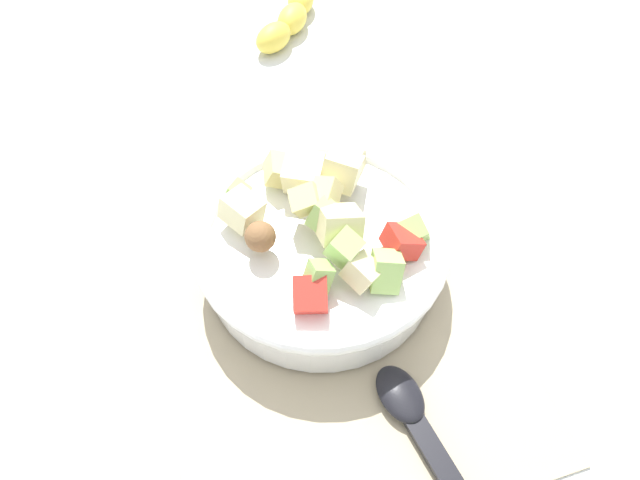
{
  "coord_description": "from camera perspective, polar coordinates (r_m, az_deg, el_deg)",
  "views": [
    {
      "loc": [
        0.32,
        -0.1,
        0.53
      ],
      "look_at": [
        -0.0,
        0.01,
        0.05
      ],
      "focal_mm": 35.39,
      "sensor_mm": 36.0,
      "label": 1
    }
  ],
  "objects": [
    {
      "name": "salad_bowl",
      "position": [
        0.6,
        0.03,
        -0.29
      ],
      "size": [
        0.24,
        0.24,
        0.11
      ],
      "color": "white",
      "rests_on": "placemat"
    },
    {
      "name": "serving_spoon",
      "position": [
        0.55,
        9.69,
        -17.45
      ],
      "size": [
        0.22,
        0.06,
        0.01
      ],
      "color": "black",
      "rests_on": "placemat"
    },
    {
      "name": "placemat",
      "position": [
        0.63,
        -0.61,
        -2.95
      ],
      "size": [
        0.5,
        0.32,
        0.01
      ],
      "primitive_type": "cube",
      "color": "tan",
      "rests_on": "ground_plane"
    },
    {
      "name": "banana_whole",
      "position": [
        0.9,
        -2.81,
        19.41
      ],
      "size": [
        0.13,
        0.12,
        0.04
      ],
      "color": "yellow",
      "rests_on": "ground_plane"
    },
    {
      "name": "ground_plane",
      "position": [
        0.63,
        -0.61,
        -3.1
      ],
      "size": [
        2.4,
        2.4,
        0.0
      ],
      "primitive_type": "plane",
      "color": "silver"
    }
  ]
}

